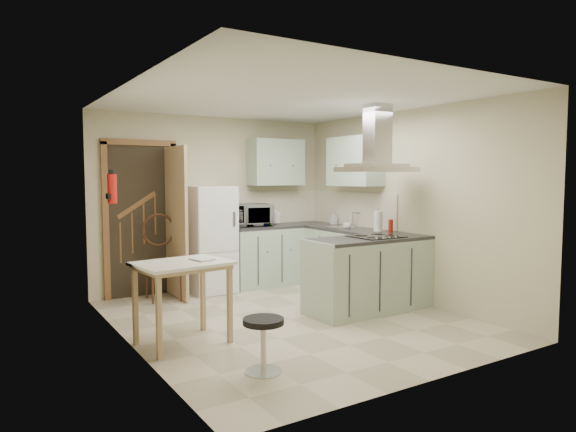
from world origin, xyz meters
TOP-DOWN VIEW (x-y plane):
  - floor at (0.00, 0.00)m, footprint 4.20×4.20m
  - ceiling at (0.00, 0.00)m, footprint 4.20×4.20m
  - back_wall at (0.00, 2.10)m, footprint 3.60×0.00m
  - left_wall at (-1.80, 0.00)m, footprint 0.00×4.20m
  - right_wall at (1.80, 0.00)m, footprint 0.00×4.20m
  - doorway at (-1.10, 2.07)m, footprint 1.10×0.12m
  - fridge at (-0.20, 1.80)m, footprint 0.60×0.60m
  - counter_back at (0.66, 1.80)m, footprint 1.08×0.60m
  - counter_right at (1.50, 1.12)m, footprint 0.60×1.95m
  - splashback at (0.96, 2.09)m, footprint 1.68×0.02m
  - wall_cabinet_back at (0.95, 1.93)m, footprint 0.85×0.35m
  - wall_cabinet_right at (1.62, 0.85)m, footprint 0.35×0.90m
  - peninsula at (1.02, -0.18)m, footprint 1.55×0.65m
  - hob at (1.12, -0.18)m, footprint 0.58×0.50m
  - extractor_hood at (1.12, -0.18)m, footprint 0.90×0.55m
  - sink at (1.50, 0.95)m, footprint 0.45×0.40m
  - fire_extinguisher at (-1.74, 0.90)m, footprint 0.10×0.10m
  - drop_leaf_table at (-1.35, -0.16)m, footprint 0.94×0.75m
  - bentwood_chair at (-0.92, 1.69)m, footprint 0.50×0.50m
  - stool at (-1.04, -1.22)m, footprint 0.41×0.41m
  - microwave at (0.48, 1.84)m, footprint 0.64×0.49m
  - kettle at (0.94, 1.90)m, footprint 0.16×0.16m
  - cereal_box at (0.79, 1.95)m, footprint 0.10×0.20m
  - soap_bottle at (1.69, 1.43)m, footprint 0.09×0.09m
  - paper_towel at (1.54, 0.25)m, footprint 0.14×0.14m
  - cup at (1.42, 0.74)m, footprint 0.12×0.12m
  - red_bottle at (1.62, 0.09)m, footprint 0.06×0.06m
  - book at (-1.23, -0.18)m, footprint 0.22×0.27m

SIDE VIEW (x-z plane):
  - floor at x=0.00m, z-range 0.00..0.00m
  - stool at x=-1.04m, z-range 0.00..0.46m
  - drop_leaf_table at x=-1.35m, z-range 0.00..0.81m
  - counter_back at x=0.66m, z-range 0.00..0.90m
  - counter_right at x=1.50m, z-range 0.00..0.90m
  - peninsula at x=1.02m, z-range 0.00..0.90m
  - bentwood_chair at x=-0.92m, z-range 0.00..1.03m
  - fridge at x=-0.20m, z-range 0.00..1.50m
  - book at x=-1.23m, z-range 0.81..0.92m
  - sink at x=1.50m, z-range 0.90..0.91m
  - hob at x=1.12m, z-range 0.90..0.91m
  - cup at x=1.42m, z-range 0.90..0.99m
  - red_bottle at x=1.62m, z-range 0.90..1.07m
  - soap_bottle at x=1.69m, z-range 0.90..1.09m
  - kettle at x=0.94m, z-range 0.90..1.11m
  - paper_towel at x=1.54m, z-range 0.90..1.19m
  - cereal_box at x=0.79m, z-range 0.90..1.19m
  - doorway at x=-1.10m, z-range 0.00..2.10m
  - microwave at x=0.48m, z-range 0.90..1.22m
  - splashback at x=0.96m, z-range 0.90..1.40m
  - back_wall at x=0.00m, z-range -0.55..3.05m
  - left_wall at x=-1.80m, z-range -0.85..3.35m
  - right_wall at x=1.80m, z-range -0.85..3.35m
  - fire_extinguisher at x=-1.74m, z-range 1.34..1.66m
  - extractor_hood at x=1.12m, z-range 1.67..1.77m
  - wall_cabinet_back at x=0.95m, z-range 1.50..2.20m
  - wall_cabinet_right at x=1.62m, z-range 1.50..2.20m
  - ceiling at x=0.00m, z-range 2.50..2.50m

